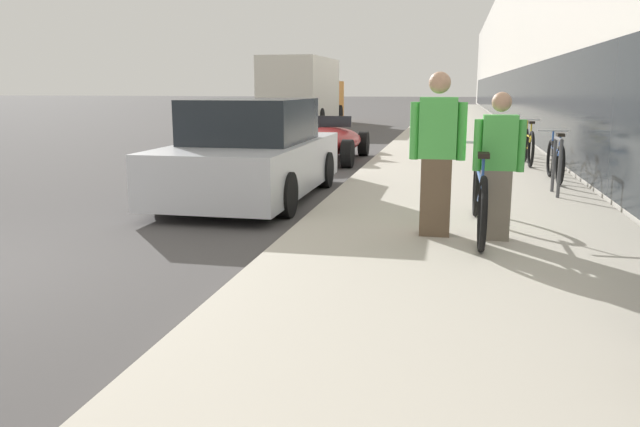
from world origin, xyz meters
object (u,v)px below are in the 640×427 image
object	(u,v)px
person_bystander	(437,155)
person_rider	(498,167)
tandem_bicycle	(479,196)
moving_truck	(304,92)
cruiser_bike_farthest	(509,138)
parked_sedan_curbside	(253,154)
vintage_roadster_curbside	(322,142)
cruiser_bike_middle	(528,146)
cruiser_bike_nearest	(555,160)
bike_rack_hoop	(557,160)

from	to	relation	value
person_bystander	person_rider	bearing A→B (deg)	-5.84
tandem_bicycle	moving_truck	world-z (taller)	moving_truck
tandem_bicycle	cruiser_bike_farthest	bearing A→B (deg)	83.28
person_bystander	parked_sedan_curbside	distance (m)	3.67
person_bystander	vintage_roadster_curbside	size ratio (longest dim) A/B	0.41
cruiser_bike_middle	parked_sedan_curbside	xyz separation A→B (m)	(-4.48, -4.40, 0.19)
cruiser_bike_nearest	cruiser_bike_middle	size ratio (longest dim) A/B	0.98
parked_sedan_curbside	vintage_roadster_curbside	distance (m)	5.16
parked_sedan_curbside	moving_truck	size ratio (longest dim) A/B	0.58
person_rider	moving_truck	world-z (taller)	moving_truck
tandem_bicycle	vintage_roadster_curbside	size ratio (longest dim) A/B	0.60
cruiser_bike_middle	parked_sedan_curbside	size ratio (longest dim) A/B	0.40
vintage_roadster_curbside	moving_truck	bearing A→B (deg)	105.27
person_bystander	cruiser_bike_farthest	xyz separation A→B (m)	(1.46, 8.72, -0.48)
cruiser_bike_nearest	tandem_bicycle	bearing A→B (deg)	-108.57
person_bystander	cruiser_bike_nearest	size ratio (longest dim) A/B	1.01
tandem_bicycle	vintage_roadster_curbside	xyz separation A→B (m)	(-3.27, 7.25, -0.07)
bike_rack_hoop	moving_truck	distance (m)	19.07
cruiser_bike_middle	bike_rack_hoop	bearing A→B (deg)	-90.05
cruiser_bike_farthest	moving_truck	world-z (taller)	moving_truck
person_rider	vintage_roadster_curbside	xyz separation A→B (m)	(-3.43, 7.56, -0.44)
bike_rack_hoop	cruiser_bike_nearest	xyz separation A→B (m)	(0.20, 1.43, -0.16)
person_bystander	cruiser_bike_middle	distance (m)	6.96
person_rider	cruiser_bike_nearest	xyz separation A→B (m)	(1.24, 4.48, -0.41)
bike_rack_hoop	person_bystander	bearing A→B (deg)	-119.17
vintage_roadster_curbside	person_bystander	bearing A→B (deg)	-69.47
cruiser_bike_middle	moving_truck	distance (m)	15.75
bike_rack_hoop	cruiser_bike_farthest	xyz separation A→B (m)	(-0.21, 5.73, -0.12)
tandem_bicycle	person_rider	bearing A→B (deg)	-62.28
moving_truck	person_rider	bearing A→B (deg)	-71.22
bike_rack_hoop	moving_truck	world-z (taller)	moving_truck
person_rider	person_bystander	size ratio (longest dim) A/B	0.88
cruiser_bike_middle	person_bystander	bearing A→B (deg)	-103.94
tandem_bicycle	parked_sedan_curbside	bearing A→B (deg)	147.31
cruiser_bike_middle	tandem_bicycle	bearing A→B (deg)	-100.56
tandem_bicycle	vintage_roadster_curbside	distance (m)	7.95
bike_rack_hoop	cruiser_bike_nearest	bearing A→B (deg)	82.22
cruiser_bike_farthest	moving_truck	xyz separation A→B (m)	(-7.76, 11.57, 0.96)
cruiser_bike_middle	parked_sedan_curbside	world-z (taller)	parked_sedan_curbside
cruiser_bike_farthest	vintage_roadster_curbside	bearing A→B (deg)	-163.94
cruiser_bike_farthest	vintage_roadster_curbside	world-z (taller)	cruiser_bike_farthest
cruiser_bike_middle	vintage_roadster_curbside	distance (m)	4.54
parked_sedan_curbside	vintage_roadster_curbside	size ratio (longest dim) A/B	1.03
person_rider	cruiser_bike_farthest	bearing A→B (deg)	84.55
person_rider	moving_truck	xyz separation A→B (m)	(-6.92, 20.35, 0.59)
person_rider	parked_sedan_curbside	distance (m)	4.19
tandem_bicycle	cruiser_bike_nearest	size ratio (longest dim) A/B	1.46
tandem_bicycle	person_bystander	world-z (taller)	person_bystander
bike_rack_hoop	parked_sedan_curbside	xyz separation A→B (m)	(-4.48, -0.65, 0.06)
person_rider	cruiser_bike_farthest	distance (m)	8.83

